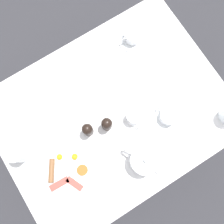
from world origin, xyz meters
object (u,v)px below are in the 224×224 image
Objects in this scene: fork_by_plate at (191,87)px; knife_by_plate at (54,97)px; water_glass_tall at (18,154)px; teapot_near at (144,161)px; creamer_jug at (133,117)px; pepper_grinder at (107,124)px; teacup_with_saucer_left at (132,36)px; breakfast_plate at (67,169)px; teacup_with_saucer_right at (168,116)px; salt_grinder at (88,130)px.

fork_by_plate and knife_by_plate have the same top height.
water_glass_tall is at bearing -58.51° from knife_by_plate.
teapot_near is 0.20m from creamer_jug.
pepper_grinder is 0.52× the size of knife_by_plate.
water_glass_tall is 0.54m from creamer_jug.
teacup_with_saucer_left is 1.04× the size of fork_by_plate.
breakfast_plate is 0.71m from teacup_with_saucer_left.
teacup_with_saucer_right reaches higher than knife_by_plate.
teapot_near reaches higher than teacup_with_saucer_right.
teapot_near is 0.28m from salt_grinder.
teacup_with_saucer_right is 0.38m from salt_grinder.
water_glass_tall is at bearing -100.19° from fork_by_plate.
salt_grinder is 0.77× the size of fork_by_plate.
water_glass_tall is 0.99× the size of pepper_grinder.
salt_grinder is 0.25m from knife_by_plate.
creamer_jug is (0.34, -0.22, 0.00)m from teacup_with_saucer_left.
breakfast_plate reaches higher than knife_by_plate.
salt_grinder is 0.52× the size of knife_by_plate.
fork_by_plate is at bearing 61.90° from knife_by_plate.
breakfast_plate is 1.36× the size of teapot_near.
teacup_with_saucer_right is at bearing 88.70° from teapot_near.
fork_by_plate is at bearing 79.81° from water_glass_tall.
teacup_with_saucer_left is at bearing 132.33° from pepper_grinder.
breakfast_plate is at bearing -94.75° from teacup_with_saucer_right.
salt_grinder reaches higher than water_glass_tall.
salt_grinder is (-0.14, -0.35, 0.03)m from teacup_with_saucer_right.
teacup_with_saucer_left and teacup_with_saucer_right have the same top height.
pepper_grinder is at bearing 105.80° from breakfast_plate.
teacup_with_saucer_left is 1.35× the size of salt_grinder.
knife_by_plate is at bearing -137.91° from creamer_jug.
teapot_near is 0.24m from teacup_with_saucer_right.
pepper_grinder is at bearing 165.31° from teapot_near.
fork_by_plate is (0.06, 0.44, -0.06)m from pepper_grinder.
teacup_with_saucer_right is (-0.11, 0.21, -0.02)m from teapot_near.
fork_by_plate is at bearing 15.83° from teacup_with_saucer_left.
water_glass_tall is 0.52× the size of knife_by_plate.
fork_by_plate is (-0.02, 0.70, -0.01)m from breakfast_plate.
salt_grinder is (0.29, -0.43, 0.03)m from teacup_with_saucer_left.
creamer_jug is at bearing 75.91° from water_glass_tall.
creamer_jug is at bearing 42.09° from knife_by_plate.
creamer_jug is 0.63× the size of fork_by_plate.
breakfast_plate is 1.77× the size of teacup_with_saucer_right.
teapot_near is at bearing -20.15° from creamer_jug.
creamer_jug is 0.22m from salt_grinder.
breakfast_plate is 0.35m from knife_by_plate.
fork_by_plate is (-0.06, 0.18, -0.03)m from teacup_with_saucer_right.
teapot_near is at bearing 29.41° from salt_grinder.
teacup_with_saucer_left is 0.46m from pepper_grinder.
salt_grinder reaches higher than teacup_with_saucer_right.
fork_by_plate is at bearing 81.50° from salt_grinder.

